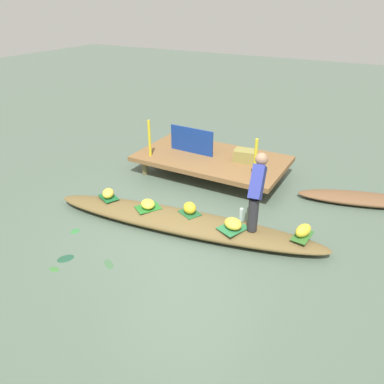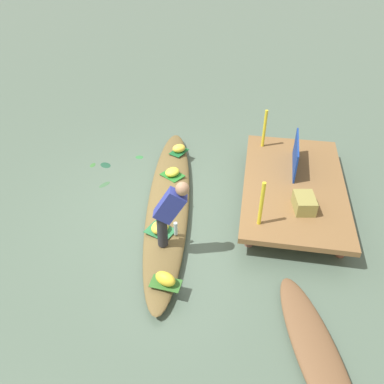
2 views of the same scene
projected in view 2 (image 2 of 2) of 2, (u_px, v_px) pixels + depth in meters
name	position (u px, v px, depth m)	size (l,w,h in m)	color
canal_water	(169.00, 207.00, 7.18)	(40.00, 40.00, 0.00)	#4F6252
dock_platform	(294.00, 185.00, 7.11)	(3.20, 1.80, 0.41)	brown
vendor_boat	(169.00, 202.00, 7.11)	(4.85, 0.74, 0.24)	brown
moored_boat	(317.00, 354.00, 4.81)	(2.39, 0.54, 0.18)	brown
leaf_mat_0	(172.00, 175.00, 7.56)	(0.41, 0.31, 0.01)	#257027
banana_bunch_0	(172.00, 172.00, 7.51)	(0.29, 0.24, 0.15)	yellow
leaf_mat_1	(179.00, 152.00, 8.23)	(0.39, 0.26, 0.01)	#175A2B
banana_bunch_1	(179.00, 148.00, 8.18)	(0.28, 0.20, 0.17)	yellow
leaf_mat_2	(160.00, 231.00, 6.33)	(0.44, 0.34, 0.01)	#28703E
banana_bunch_2	(160.00, 227.00, 6.28)	(0.31, 0.26, 0.16)	gold
leaf_mat_3	(166.00, 283.00, 5.48)	(0.43, 0.24, 0.01)	#326929
banana_bunch_3	(165.00, 279.00, 5.42)	(0.31, 0.18, 0.20)	yellow
leaf_mat_4	(175.00, 199.00, 6.96)	(0.35, 0.27, 0.01)	#205A2D
banana_bunch_4	(175.00, 195.00, 6.90)	(0.25, 0.21, 0.20)	yellow
vendor_person	(170.00, 211.00, 5.68)	(0.25, 0.54, 1.18)	#28282D
water_bottle	(176.00, 229.00, 6.20)	(0.06, 0.06, 0.24)	silver
market_banner	(296.00, 155.00, 7.29)	(1.06, 0.03, 0.56)	navy
railing_post_west	(264.00, 129.00, 7.84)	(0.06, 0.06, 0.80)	yellow
railing_post_east	(261.00, 204.00, 5.97)	(0.06, 0.06, 0.80)	yellow
produce_crate	(304.00, 203.00, 6.42)	(0.44, 0.32, 0.25)	olive
drifting_plant_0	(139.00, 157.00, 8.50)	(0.17, 0.14, 0.01)	#30743A
drifting_plant_1	(93.00, 165.00, 8.26)	(0.17, 0.11, 0.01)	#386E33
drifting_plant_2	(105.00, 165.00, 8.26)	(0.26, 0.18, 0.01)	#1E4933
drifting_plant_3	(105.00, 184.00, 7.71)	(0.26, 0.11, 0.01)	#3A623D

